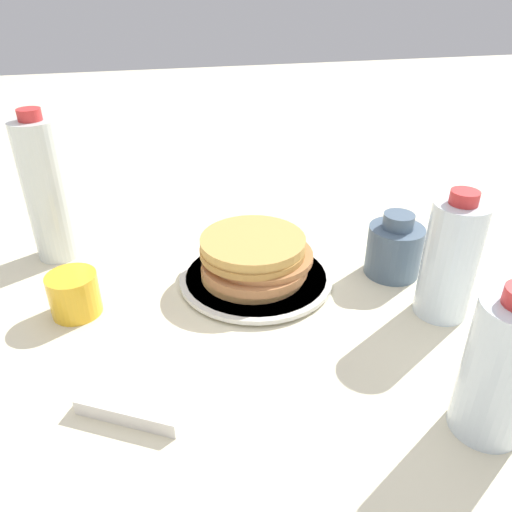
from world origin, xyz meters
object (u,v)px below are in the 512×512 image
at_px(pancake_stack, 254,257).
at_px(water_bottle_far, 47,191).
at_px(water_bottle_near, 450,259).
at_px(water_bottle_mid, 501,369).
at_px(juice_glass, 74,294).
at_px(cream_jug, 394,248).
at_px(plate, 256,277).

height_order(pancake_stack, water_bottle_far, water_bottle_far).
bearing_deg(water_bottle_near, water_bottle_far, 61.35).
relative_size(water_bottle_mid, water_bottle_far, 0.72).
relative_size(juice_glass, cream_jug, 0.67).
distance_m(pancake_stack, water_bottle_near, 0.29).
relative_size(pancake_stack, cream_jug, 1.67).
bearing_deg(water_bottle_mid, pancake_stack, 27.44).
bearing_deg(plate, water_bottle_mid, -152.87).
bearing_deg(cream_jug, juice_glass, 89.34).
bearing_deg(plate, water_bottle_near, -120.27).
height_order(juice_glass, water_bottle_near, water_bottle_near).
height_order(pancake_stack, juice_glass, pancake_stack).
height_order(water_bottle_near, water_bottle_mid, water_bottle_near).
bearing_deg(water_bottle_far, juice_glass, -167.43).
height_order(cream_jug, water_bottle_near, water_bottle_near).
bearing_deg(water_bottle_near, water_bottle_mid, 161.57).
height_order(pancake_stack, water_bottle_mid, water_bottle_mid).
distance_m(plate, pancake_stack, 0.04).
distance_m(plate, water_bottle_near, 0.30).
bearing_deg(plate, pancake_stack, 82.60).
bearing_deg(water_bottle_near, pancake_stack, 59.93).
xyz_separation_m(cream_jug, water_bottle_mid, (-0.32, 0.05, 0.04)).
height_order(plate, cream_jug, cream_jug).
relative_size(juice_glass, water_bottle_mid, 0.39).
distance_m(plate, water_bottle_far, 0.38).
height_order(plate, juice_glass, juice_glass).
height_order(cream_jug, water_bottle_mid, water_bottle_mid).
relative_size(plate, pancake_stack, 1.37).
bearing_deg(cream_jug, water_bottle_far, 70.61).
bearing_deg(plate, water_bottle_far, 62.64).
relative_size(plate, water_bottle_mid, 1.34).
distance_m(pancake_stack, cream_jug, 0.23).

